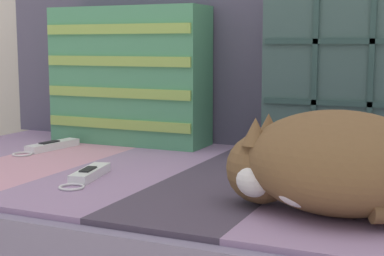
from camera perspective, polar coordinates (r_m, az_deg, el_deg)
The scene contains 6 objects.
sofa_backrest at distance 1.58m, azimuth 9.54°, elevation 7.05°, with size 1.70×0.14×0.48m.
throw_pillow_quilted at distance 1.40m, azimuth 14.86°, elevation 5.34°, with size 0.37×0.14×0.41m.
throw_pillow_striped at distance 1.60m, azimuth -6.10°, elevation 5.06°, with size 0.43×0.14×0.37m.
sleeping_cat at distance 0.95m, azimuth 12.88°, elevation -3.46°, with size 0.38×0.23×0.17m.
game_remote_near at distance 1.55m, azimuth -13.54°, elevation -1.72°, with size 0.07×0.21×0.02m.
game_remote_far at distance 1.20m, azimuth -9.99°, elevation -4.44°, with size 0.08×0.19×0.02m.
Camera 1 is at (0.41, -1.04, 0.66)m, focal length 55.00 mm.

